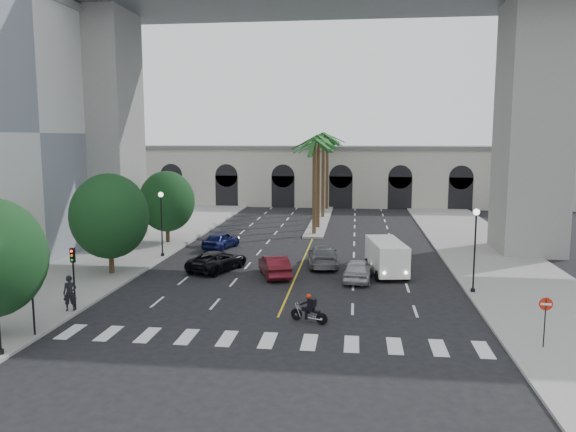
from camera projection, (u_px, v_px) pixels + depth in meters
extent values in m
plane|color=black|center=(272.00, 330.00, 28.36)|extent=(140.00, 140.00, 0.00)
cube|color=gray|center=(115.00, 258.00, 44.90)|extent=(8.00, 100.00, 0.15)
cube|color=gray|center=(504.00, 269.00, 41.30)|extent=(8.00, 100.00, 0.15)
cube|color=gray|center=(320.00, 220.00, 65.71)|extent=(2.00, 24.00, 0.20)
cube|color=beige|center=(328.00, 177.00, 81.88)|extent=(70.00, 10.00, 8.00)
cube|color=slate|center=(328.00, 147.00, 81.30)|extent=(71.00, 10.50, 0.50)
cube|color=gray|center=(533.00, 128.00, 46.34)|extent=(5.00, 6.00, 20.80)
cube|color=gray|center=(106.00, 129.00, 50.77)|extent=(5.00, 6.00, 20.80)
cylinder|color=#47331E|center=(314.00, 188.00, 55.24)|extent=(0.40, 0.40, 9.50)
cylinder|color=#47331E|center=(318.00, 183.00, 59.14)|extent=(0.40, 0.40, 9.80)
cylinder|color=#47331E|center=(318.00, 182.00, 63.14)|extent=(0.40, 0.40, 9.30)
cylinder|color=#47331E|center=(323.00, 177.00, 66.97)|extent=(0.40, 0.40, 10.10)
cylinder|color=#47331E|center=(323.00, 176.00, 70.97)|extent=(0.40, 0.40, 9.60)
cylinder|color=#47331E|center=(327.00, 173.00, 74.85)|extent=(0.40, 0.40, 9.90)
cylinder|color=#382616|center=(111.00, 258.00, 39.58)|extent=(0.36, 0.36, 2.45)
ellipsoid|color=black|center=(110.00, 216.00, 39.17)|extent=(5.44, 5.44, 5.98)
cylinder|color=#382616|center=(168.00, 231.00, 51.39)|extent=(0.36, 0.36, 2.27)
ellipsoid|color=black|center=(167.00, 201.00, 51.01)|extent=(5.04, 5.04, 5.54)
cylinder|color=black|center=(1.00, 353.00, 24.79)|extent=(0.28, 0.28, 0.36)
cylinder|color=black|center=(163.00, 255.00, 45.43)|extent=(0.28, 0.28, 0.36)
cylinder|color=black|center=(162.00, 226.00, 45.10)|extent=(0.11, 0.11, 5.00)
sphere|color=white|center=(161.00, 194.00, 44.75)|extent=(0.40, 0.40, 0.40)
cylinder|color=black|center=(473.00, 291.00, 34.84)|extent=(0.28, 0.28, 0.36)
cylinder|color=black|center=(475.00, 253.00, 34.50)|extent=(0.11, 0.11, 5.00)
sphere|color=white|center=(476.00, 212.00, 34.15)|extent=(0.40, 0.40, 0.40)
cylinder|color=black|center=(33.00, 303.00, 27.02)|extent=(0.10, 0.10, 3.50)
cube|color=black|center=(31.00, 272.00, 26.81)|extent=(0.25, 0.18, 0.80)
cylinder|color=black|center=(74.00, 282.00, 30.95)|extent=(0.10, 0.10, 3.50)
cube|color=black|center=(73.00, 255.00, 30.74)|extent=(0.25, 0.18, 0.80)
cylinder|color=black|center=(297.00, 314.00, 29.87)|extent=(0.62, 0.35, 0.63)
cylinder|color=black|center=(322.00, 319.00, 29.10)|extent=(0.62, 0.35, 0.63)
cube|color=silver|center=(310.00, 315.00, 29.45)|extent=(0.50, 0.44, 0.27)
cube|color=black|center=(307.00, 309.00, 29.49)|extent=(0.62, 0.44, 0.21)
cube|color=black|center=(315.00, 311.00, 29.25)|extent=(0.53, 0.42, 0.13)
cylinder|color=black|center=(300.00, 304.00, 29.67)|extent=(0.26, 0.54, 0.03)
cube|color=black|center=(311.00, 303.00, 29.32)|extent=(0.41, 0.47, 0.55)
cube|color=black|center=(314.00, 303.00, 29.23)|extent=(0.26, 0.35, 0.40)
sphere|color=red|center=(309.00, 296.00, 29.35)|extent=(0.27, 0.27, 0.27)
imported|color=#A6A5AA|center=(358.00, 270.00, 38.06)|extent=(2.18, 4.64, 1.53)
imported|color=#541019|center=(274.00, 266.00, 39.21)|extent=(3.01, 4.88, 1.52)
imported|color=black|center=(218.00, 261.00, 41.05)|extent=(4.21, 5.73, 1.45)
imported|color=slate|center=(323.00, 256.00, 42.41)|extent=(2.72, 5.60, 1.57)
imported|color=#0F1548|center=(221.00, 240.00, 49.06)|extent=(2.84, 4.72, 1.50)
cube|color=white|center=(386.00, 256.00, 39.82)|extent=(2.93, 5.84, 2.07)
cube|color=black|center=(395.00, 260.00, 37.17)|extent=(1.93, 0.56, 0.88)
cylinder|color=black|center=(378.00, 276.00, 37.97)|extent=(0.40, 0.76, 0.72)
cylinder|color=black|center=(407.00, 276.00, 38.04)|extent=(0.40, 0.76, 0.72)
cylinder|color=black|center=(367.00, 263.00, 41.86)|extent=(0.40, 0.76, 0.72)
cylinder|color=black|center=(394.00, 263.00, 41.93)|extent=(0.40, 0.76, 0.72)
imported|color=black|center=(70.00, 293.00, 30.91)|extent=(0.83, 0.68, 1.97)
imported|color=black|center=(25.00, 284.00, 33.39)|extent=(1.00, 0.88, 1.73)
cylinder|color=black|center=(545.00, 325.00, 25.47)|extent=(0.06, 0.06, 2.44)
cylinder|color=#B31D0C|center=(546.00, 304.00, 25.34)|extent=(0.61, 0.06, 0.61)
cube|color=silver|center=(546.00, 304.00, 25.34)|extent=(0.47, 0.05, 0.10)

